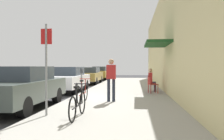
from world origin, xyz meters
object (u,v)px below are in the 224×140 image
Objects in this scene: parked_car_3 at (100,73)px; parked_car_4 at (106,72)px; parked_car_1 at (68,79)px; bicycle_1 at (83,93)px; cafe_chair_1 at (150,82)px; seated_patron_1 at (151,79)px; parked_car_0 at (23,87)px; parked_car_2 at (89,75)px; bicycle_0 at (78,105)px; pedestrian_standing at (111,76)px; parking_meter at (82,80)px; cafe_chair_0 at (152,84)px; street_sign at (46,62)px.

parked_car_3 is 5.24m from parked_car_4.
parked_car_1 is 2.57× the size of bicycle_1.
seated_patron_1 is (0.06, -0.01, 0.19)m from cafe_chair_1.
parked_car_3 is at bearing 90.00° from parked_car_0.
parked_car_2 is 3.41× the size of seated_patron_1.
parked_car_0 is 23.10m from parked_car_4.
bicycle_0 is 1.33× the size of seated_patron_1.
pedestrian_standing is (-1.86, -3.91, 0.30)m from seated_patron_1.
parked_car_2 is 9.46m from parking_meter.
bicycle_1 is (1.99, -10.96, -0.27)m from parked_car_2.
parked_car_4 reaches higher than cafe_chair_1.
parked_car_4 is at bearing 104.41° from cafe_chair_0.
parked_car_0 is at bearing -158.84° from pedestrian_standing.
bicycle_1 is at bearing -74.86° from parking_meter.
parked_car_1 is 5.06× the size of cafe_chair_1.
parked_car_4 is 20.66m from parking_meter.
cafe_chair_1 is at bearing 38.26° from parking_meter.
parked_car_0 reaches higher than cafe_chair_1.
seated_patron_1 is (4.92, -12.76, 0.04)m from parked_car_3.
cafe_chair_0 is at bearing 26.56° from parking_meter.
pedestrian_standing is (-1.80, -3.92, 0.50)m from cafe_chair_1.
pedestrian_standing is (3.07, -4.26, 0.36)m from parked_car_1.
parking_meter is 3.72m from cafe_chair_0.
parked_car_1 is 12.42m from parked_car_3.
parked_car_4 is 22.32m from bicycle_1.
parked_car_4 is 3.41× the size of seated_patron_1.
street_sign is 7.49m from cafe_chair_1.
parked_car_4 is at bearing 97.97° from pedestrian_standing.
cafe_chair_0 is 0.51× the size of pedestrian_standing.
parked_car_3 is 14.55m from cafe_chair_0.
parked_car_4 is 1.69× the size of street_sign.
parked_car_3 is 5.06× the size of cafe_chair_1.
cafe_chair_1 is at bearing 63.03° from street_sign.
parked_car_3 reaches higher than cafe_chair_1.
seated_patron_1 reaches higher than bicycle_1.
street_sign is 1.53× the size of pedestrian_standing.
parked_car_0 is at bearing -90.00° from parked_car_1.
seated_patron_1 reaches higher than cafe_chair_1.
parked_car_0 is 11.83m from parked_car_2.
parked_car_3 reaches higher than seated_patron_1.
parking_meter is (1.55, -9.34, 0.14)m from parked_car_2.
cafe_chair_1 is at bearing -54.10° from parked_car_2.
pedestrian_standing is at bearing 59.81° from street_sign.
seated_patron_1 is (2.45, 6.82, 0.34)m from bicycle_0.
parked_car_3 is (0.00, 12.42, 0.01)m from parked_car_1.
bicycle_0 is 1.97× the size of cafe_chair_1.
parked_car_1 is 5.06× the size of cafe_chair_0.
bicycle_1 is 1.97× the size of cafe_chair_1.
parking_meter is 4.33m from bicycle_0.
cafe_chair_1 is (3.31, 2.61, -0.26)m from parking_meter.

